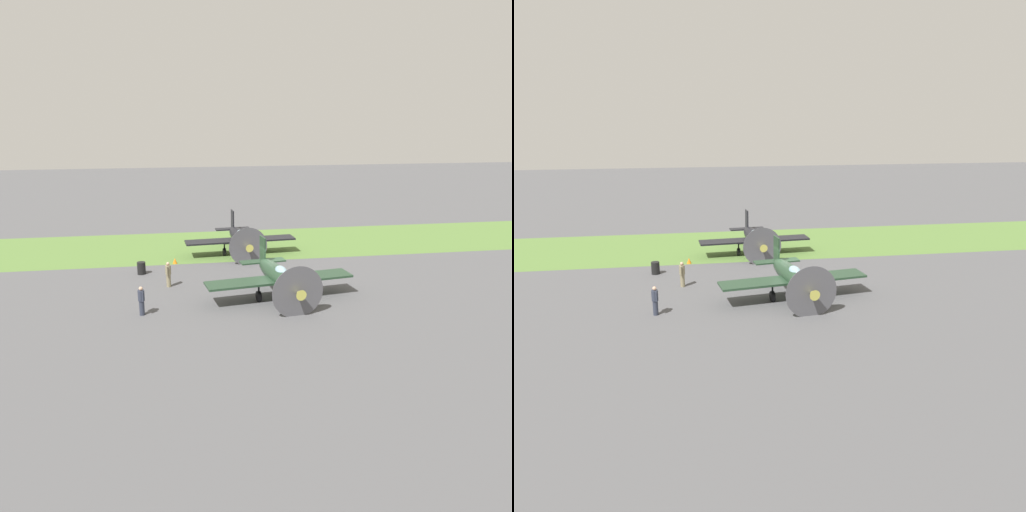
# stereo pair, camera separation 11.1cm
# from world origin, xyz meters

# --- Properties ---
(ground_plane) EXTENTS (160.00, 160.00, 0.00)m
(ground_plane) POSITION_xyz_m (0.00, 0.00, 0.00)
(ground_plane) COLOR #515154
(grass_verge) EXTENTS (120.00, 11.00, 0.01)m
(grass_verge) POSITION_xyz_m (0.00, -11.33, 0.00)
(grass_verge) COLOR #567A38
(grass_verge) RESTS_ON ground
(airplane_lead) EXTENTS (9.50, 7.55, 3.36)m
(airplane_lead) POSITION_xyz_m (0.39, 2.61, 1.41)
(airplane_lead) COLOR #233D28
(airplane_lead) RESTS_ON ground
(airplane_wingman) EXTENTS (9.11, 7.21, 3.24)m
(airplane_wingman) POSITION_xyz_m (1.42, -8.21, 1.36)
(airplane_wingman) COLOR black
(airplane_wingman) RESTS_ON ground
(ground_crew_chief) EXTENTS (0.38, 0.59, 1.73)m
(ground_crew_chief) POSITION_xyz_m (8.76, 4.27, 0.91)
(ground_crew_chief) COLOR #2D3342
(ground_crew_chief) RESTS_ON ground
(ground_crew_mechanic) EXTENTS (0.38, 0.61, 1.73)m
(ground_crew_mechanic) POSITION_xyz_m (7.25, -0.59, 0.91)
(ground_crew_mechanic) COLOR #847A5B
(ground_crew_mechanic) RESTS_ON ground
(fuel_drum) EXTENTS (0.60, 0.60, 0.90)m
(fuel_drum) POSITION_xyz_m (9.20, -3.76, 0.45)
(fuel_drum) COLOR black
(fuel_drum) RESTS_ON ground
(runway_marker_cone) EXTENTS (0.36, 0.36, 0.44)m
(runway_marker_cone) POSITION_xyz_m (6.79, -6.11, 0.22)
(runway_marker_cone) COLOR orange
(runway_marker_cone) RESTS_ON ground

